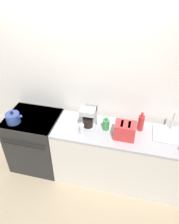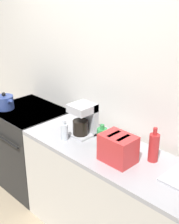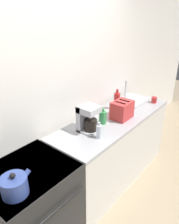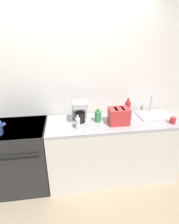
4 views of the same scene
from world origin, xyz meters
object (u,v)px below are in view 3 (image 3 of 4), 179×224
(kettle, at_px, (15,186))
(cup_red, at_px, (154,100))
(toaster, at_px, (122,110))
(bottle_red, at_px, (117,101))
(bottle_green, at_px, (103,117))
(coffee_maker, at_px, (87,118))
(stove, at_px, (32,210))
(bottle_clear, at_px, (99,131))

(kettle, distance_m, cup_red, 2.26)
(toaster, distance_m, cup_red, 0.73)
(bottle_red, bearing_deg, toaster, -133.62)
(bottle_green, xyz_separation_m, cup_red, (0.98, -0.20, -0.04))
(coffee_maker, height_order, bottle_red, coffee_maker)
(coffee_maker, distance_m, bottle_red, 0.69)
(stove, distance_m, bottle_clear, 0.97)
(coffee_maker, bearing_deg, cup_red, -10.52)
(stove, height_order, coffee_maker, coffee_maker)
(cup_red, bearing_deg, stove, 174.71)
(stove, distance_m, cup_red, 2.13)
(coffee_maker, bearing_deg, kettle, -169.70)
(toaster, relative_size, bottle_red, 0.93)
(kettle, height_order, coffee_maker, coffee_maker)
(stove, relative_size, kettle, 3.84)
(bottle_clear, xyz_separation_m, cup_red, (1.27, -0.03, -0.03))
(stove, xyz_separation_m, bottle_green, (1.09, 0.01, 0.53))
(bottle_green, height_order, cup_red, bottle_green)
(bottle_green, bearing_deg, stove, -179.54)
(coffee_maker, distance_m, bottle_green, 0.26)
(bottle_clear, bearing_deg, stove, 168.81)
(coffee_maker, xyz_separation_m, bottle_green, (0.24, -0.03, -0.08))
(kettle, relative_size, coffee_maker, 0.82)
(stove, xyz_separation_m, kettle, (-0.19, -0.15, 0.53))
(stove, bearing_deg, bottle_red, 3.89)
(bottle_green, bearing_deg, cup_red, -11.56)
(toaster, bearing_deg, cup_red, -7.84)
(stove, distance_m, coffee_maker, 1.04)
(stove, relative_size, cup_red, 11.04)
(bottle_clear, distance_m, bottle_red, 0.78)
(coffee_maker, bearing_deg, stove, -177.60)
(toaster, bearing_deg, stove, 176.08)
(toaster, relative_size, bottle_clear, 1.43)
(coffee_maker, relative_size, bottle_clear, 1.62)
(bottle_clear, height_order, cup_red, bottle_clear)
(bottle_green, relative_size, bottle_red, 0.67)
(toaster, height_order, coffee_maker, coffee_maker)
(stove, relative_size, bottle_red, 3.34)
(kettle, distance_m, bottle_red, 1.75)
(toaster, relative_size, cup_red, 3.09)
(bottle_clear, bearing_deg, bottle_green, 29.93)
(coffee_maker, distance_m, bottle_clear, 0.21)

